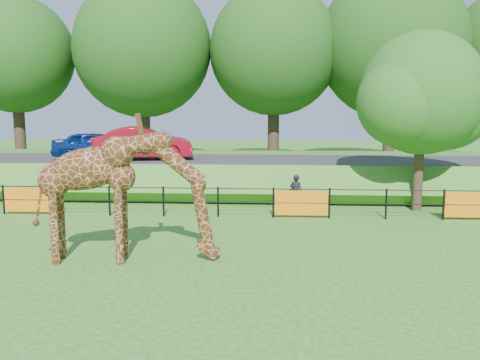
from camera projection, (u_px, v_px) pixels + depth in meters
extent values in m
plane|color=#2B6218|center=(181.00, 297.00, 11.51)|extent=(90.00, 90.00, 0.00)
cube|color=#2B6218|center=(233.00, 172.00, 26.71)|extent=(40.00, 9.00, 1.30)
cube|color=#2C2C2E|center=(231.00, 161.00, 25.12)|extent=(40.00, 5.00, 0.12)
imported|color=#123795|center=(95.00, 146.00, 24.91)|extent=(4.04, 1.91, 1.34)
imported|color=red|center=(143.00, 143.00, 25.07)|extent=(4.86, 2.47, 1.53)
imported|color=black|center=(296.00, 192.00, 20.56)|extent=(0.59, 0.49, 1.38)
cylinder|color=#2F2315|center=(418.00, 169.00, 20.29)|extent=(0.36, 0.36, 3.20)
sphere|color=#225A19|center=(422.00, 93.00, 19.87)|extent=(4.60, 4.60, 4.60)
sphere|color=#225A19|center=(447.00, 105.00, 20.55)|extent=(3.45, 3.45, 3.45)
sphere|color=#225A19|center=(401.00, 102.00, 19.29)|extent=(3.22, 3.22, 3.22)
cylinder|color=#2F2315|center=(20.00, 127.00, 33.69)|extent=(0.70, 0.70, 5.00)
sphere|color=#134512|center=(15.00, 54.00, 33.02)|extent=(7.20, 7.20, 7.20)
cylinder|color=#2F2315|center=(145.00, 127.00, 33.21)|extent=(0.70, 0.70, 5.00)
sphere|color=#134512|center=(143.00, 48.00, 32.49)|extent=(8.40, 8.40, 8.40)
cylinder|color=#2F2315|center=(273.00, 128.00, 32.73)|extent=(0.70, 0.70, 5.00)
sphere|color=#134512|center=(274.00, 50.00, 32.03)|extent=(7.80, 7.80, 7.80)
cylinder|color=#2F2315|center=(389.00, 128.00, 32.31)|extent=(0.70, 0.70, 5.00)
sphere|color=#134512|center=(393.00, 45.00, 31.57)|extent=(8.80, 8.80, 8.80)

